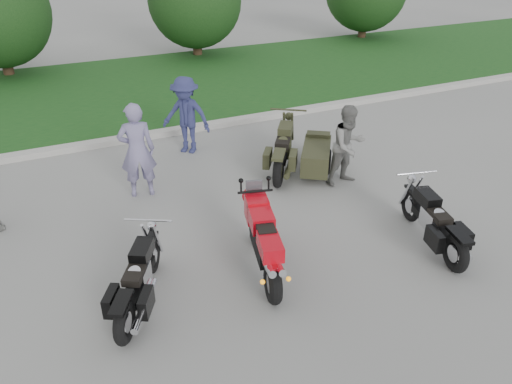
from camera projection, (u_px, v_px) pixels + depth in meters
name	position (u px, v px, depth m)	size (l,w,h in m)	color
ground	(237.00, 269.00, 8.01)	(80.00, 80.00, 0.00)	#9D9D97
curb	(146.00, 136.00, 12.74)	(60.00, 0.30, 0.15)	#B8B5AD
grass_strip	(114.00, 91.00, 16.05)	(60.00, 8.00, 0.14)	#285B1F
tree_mid_right	(195.00, 0.00, 19.17)	(3.60, 3.60, 4.00)	#3F2B1C
sportbike_red	(264.00, 240.00, 7.68)	(0.75, 2.10, 1.01)	black
cruiser_left	(138.00, 283.00, 7.05)	(1.12, 1.91, 0.81)	black
cruiser_right	(435.00, 225.00, 8.39)	(0.66, 2.14, 0.84)	black
cruiser_sidecar	(302.00, 154.00, 10.88)	(1.93, 2.24, 0.93)	black
person_stripe	(137.00, 151.00, 9.73)	(0.71, 0.46, 1.94)	#847CA9
person_grey	(348.00, 145.00, 10.25)	(0.83, 0.64, 1.70)	gray
person_denim	(186.00, 115.00, 11.64)	(1.18, 0.68, 1.83)	navy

